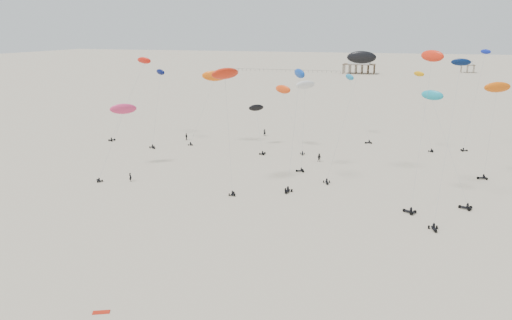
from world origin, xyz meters
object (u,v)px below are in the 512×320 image
(rig_4, at_px, (285,96))
(rig_9, at_px, (427,94))
(rig_0, at_px, (295,112))
(pavilion_main, at_px, (359,67))
(pavilion_small, at_px, (468,67))
(spectator_0, at_px, (131,181))

(rig_4, distance_m, rig_9, 44.08)
(rig_0, bearing_deg, pavilion_main, -81.18)
(pavilion_small, xyz_separation_m, rig_9, (-32.43, -282.27, 14.87))
(pavilion_small, relative_size, rig_9, 0.34)
(pavilion_main, distance_m, rig_4, 223.01)
(rig_4, height_order, rig_9, rig_9)
(pavilion_main, distance_m, pavilion_small, 76.16)
(pavilion_main, bearing_deg, pavilion_small, 23.20)
(pavilion_main, distance_m, rig_9, 255.44)
(spectator_0, bearing_deg, pavilion_main, -76.95)
(pavilion_small, relative_size, rig_0, 0.41)
(spectator_0, bearing_deg, rig_9, -155.25)
(pavilion_main, height_order, spectator_0, pavilion_main)
(pavilion_small, bearing_deg, rig_9, -96.55)
(rig_0, height_order, rig_9, rig_9)
(rig_9, bearing_deg, rig_0, 119.19)
(rig_4, bearing_deg, pavilion_main, -97.31)
(rig_0, relative_size, rig_9, 0.83)
(rig_4, relative_size, rig_9, 0.63)
(rig_0, relative_size, rig_4, 1.32)
(pavilion_main, relative_size, rig_0, 0.95)
(pavilion_small, height_order, rig_9, rig_9)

